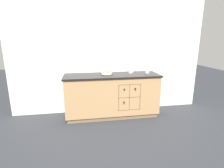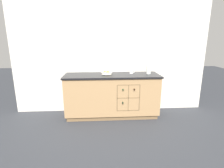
{
  "view_description": "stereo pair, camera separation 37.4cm",
  "coord_description": "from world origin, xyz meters",
  "views": [
    {
      "loc": [
        -0.61,
        -3.58,
        1.66
      ],
      "look_at": [
        0.0,
        0.0,
        0.73
      ],
      "focal_mm": 28.0,
      "sensor_mm": 36.0,
      "label": 1
    },
    {
      "loc": [
        -0.24,
        -3.62,
        1.66
      ],
      "look_at": [
        0.0,
        0.0,
        0.73
      ],
      "focal_mm": 28.0,
      "sensor_mm": 36.0,
      "label": 2
    }
  ],
  "objects": [
    {
      "name": "ceramic_mug",
      "position": [
        0.43,
        0.09,
        0.97
      ],
      "size": [
        0.11,
        0.08,
        0.09
      ],
      "color": "white",
      "rests_on": "kitchen_island"
    },
    {
      "name": "white_pitcher",
      "position": [
        0.8,
        0.05,
        1.04
      ],
      "size": [
        0.16,
        0.1,
        0.21
      ],
      "color": "silver",
      "rests_on": "kitchen_island"
    },
    {
      "name": "back_wall",
      "position": [
        0.0,
        0.36,
        1.27
      ],
      "size": [
        4.4,
        0.06,
        2.55
      ],
      "primitive_type": "cube",
      "color": "silver",
      "rests_on": "ground_plane"
    },
    {
      "name": "ground_plane",
      "position": [
        0.0,
        0.0,
        0.0
      ],
      "size": [
        14.0,
        14.0,
        0.0
      ],
      "primitive_type": "plane",
      "color": "#2D3035"
    },
    {
      "name": "fruit_bowl",
      "position": [
        -0.11,
        0.03,
        0.97
      ],
      "size": [
        0.24,
        0.24,
        0.08
      ],
      "color": "silver",
      "rests_on": "kitchen_island"
    },
    {
      "name": "kitchen_island",
      "position": [
        0.0,
        -0.0,
        0.47
      ],
      "size": [
        2.02,
        0.65,
        0.93
      ],
      "color": "brown",
      "rests_on": "ground_plane"
    }
  ]
}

